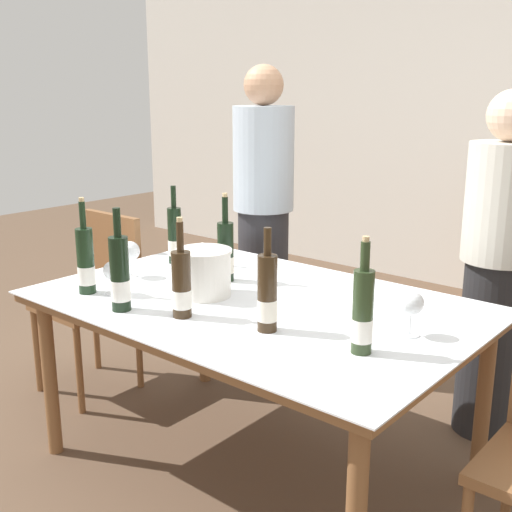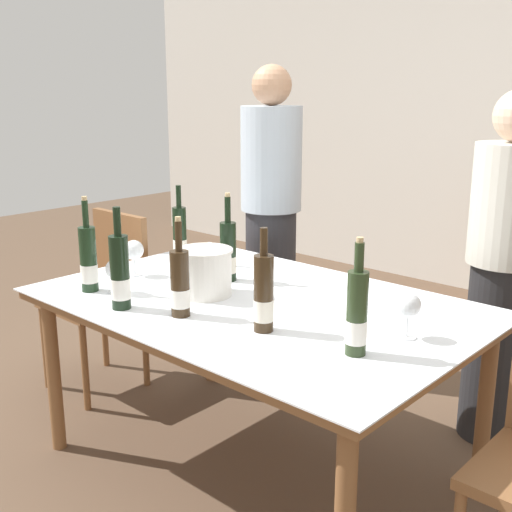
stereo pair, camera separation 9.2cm
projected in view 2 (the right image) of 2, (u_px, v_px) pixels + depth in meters
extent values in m
plane|color=brown|center=(256.00, 468.00, 2.69)|extent=(12.00, 12.00, 0.00)
cylinder|color=brown|center=(54.00, 375.00, 2.76)|extent=(0.06, 0.06, 0.70)
cylinder|color=brown|center=(210.00, 319.00, 3.42)|extent=(0.06, 0.06, 0.70)
cylinder|color=brown|center=(485.00, 412.00, 2.44)|extent=(0.06, 0.06, 0.70)
cube|color=brown|center=(256.00, 306.00, 2.50)|extent=(1.67, 1.09, 0.04)
cube|color=white|center=(256.00, 301.00, 2.50)|extent=(1.70, 1.12, 0.01)
cylinder|color=white|center=(205.00, 272.00, 2.55)|extent=(0.21, 0.21, 0.19)
cylinder|color=white|center=(204.00, 251.00, 2.52)|extent=(0.23, 0.23, 0.01)
cylinder|color=#332314|center=(264.00, 294.00, 2.16)|extent=(0.07, 0.07, 0.27)
cylinder|color=silver|center=(264.00, 310.00, 2.17)|extent=(0.07, 0.07, 0.07)
cylinder|color=#332314|center=(264.00, 242.00, 2.11)|extent=(0.03, 0.03, 0.09)
cylinder|color=black|center=(228.00, 252.00, 2.73)|extent=(0.07, 0.07, 0.25)
cylinder|color=silver|center=(228.00, 264.00, 2.75)|extent=(0.07, 0.07, 0.07)
cylinder|color=black|center=(228.00, 210.00, 2.69)|extent=(0.03, 0.03, 0.11)
cylinder|color=tan|center=(227.00, 195.00, 2.67)|extent=(0.02, 0.02, 0.02)
cylinder|color=#332314|center=(180.00, 284.00, 2.30)|extent=(0.07, 0.07, 0.24)
cylinder|color=white|center=(180.00, 298.00, 2.32)|extent=(0.07, 0.07, 0.07)
cylinder|color=#332314|center=(178.00, 236.00, 2.26)|extent=(0.03, 0.03, 0.11)
cylinder|color=tan|center=(178.00, 219.00, 2.24)|extent=(0.02, 0.02, 0.02)
cylinder|color=black|center=(88.00, 259.00, 2.59)|extent=(0.07, 0.07, 0.27)
cylinder|color=white|center=(89.00, 273.00, 2.60)|extent=(0.07, 0.07, 0.07)
cylinder|color=black|center=(85.00, 214.00, 2.54)|extent=(0.02, 0.02, 0.11)
cylinder|color=tan|center=(84.00, 198.00, 2.53)|extent=(0.02, 0.02, 0.02)
cylinder|color=black|center=(120.00, 273.00, 2.38)|extent=(0.07, 0.07, 0.28)
cylinder|color=white|center=(121.00, 288.00, 2.39)|extent=(0.07, 0.07, 0.08)
cylinder|color=black|center=(117.00, 221.00, 2.33)|extent=(0.03, 0.03, 0.11)
cylinder|color=#28381E|center=(357.00, 313.00, 1.96)|extent=(0.07, 0.07, 0.27)
cylinder|color=white|center=(356.00, 331.00, 1.98)|extent=(0.07, 0.07, 0.07)
cylinder|color=#28381E|center=(359.00, 257.00, 1.92)|extent=(0.03, 0.03, 0.09)
cylinder|color=tan|center=(360.00, 240.00, 1.90)|extent=(0.02, 0.02, 0.02)
cylinder|color=black|center=(180.00, 235.00, 3.02)|extent=(0.06, 0.06, 0.26)
cylinder|color=silver|center=(180.00, 247.00, 3.04)|extent=(0.07, 0.07, 0.07)
cylinder|color=black|center=(179.00, 196.00, 2.98)|extent=(0.02, 0.02, 0.10)
cylinder|color=white|center=(135.00, 275.00, 2.84)|extent=(0.06, 0.06, 0.00)
cylinder|color=white|center=(135.00, 265.00, 2.83)|extent=(0.01, 0.01, 0.08)
sphere|color=white|center=(134.00, 250.00, 2.81)|extent=(0.09, 0.09, 0.09)
cylinder|color=white|center=(116.00, 292.00, 2.60)|extent=(0.07, 0.07, 0.00)
cylinder|color=white|center=(116.00, 283.00, 2.59)|extent=(0.01, 0.01, 0.07)
sphere|color=white|center=(115.00, 269.00, 2.58)|extent=(0.08, 0.08, 0.08)
cylinder|color=white|center=(406.00, 337.00, 2.13)|extent=(0.07, 0.07, 0.00)
cylinder|color=white|center=(407.00, 325.00, 2.12)|extent=(0.01, 0.01, 0.08)
sphere|color=white|center=(408.00, 305.00, 2.10)|extent=(0.08, 0.08, 0.08)
cylinder|color=brown|center=(45.00, 347.00, 3.36)|extent=(0.03, 0.03, 0.45)
cylinder|color=brown|center=(85.00, 367.00, 3.12)|extent=(0.03, 0.03, 0.45)
cylinder|color=brown|center=(104.00, 328.00, 3.63)|extent=(0.03, 0.03, 0.45)
cylinder|color=brown|center=(145.00, 345.00, 3.39)|extent=(0.03, 0.03, 0.45)
cube|color=brown|center=(92.00, 303.00, 3.31)|extent=(0.42, 0.42, 0.04)
cube|color=brown|center=(121.00, 252.00, 3.39)|extent=(0.42, 0.04, 0.43)
cylinder|color=brown|center=(506.00, 497.00, 2.14)|extent=(0.03, 0.03, 0.44)
cylinder|color=#2D2D33|center=(271.00, 288.00, 3.62)|extent=(0.28, 0.28, 0.90)
cylinder|color=silver|center=(271.00, 159.00, 3.44)|extent=(0.33, 0.33, 0.55)
sphere|color=tan|center=(272.00, 85.00, 3.34)|extent=(0.21, 0.21, 0.21)
cylinder|color=#262628|center=(496.00, 351.00, 2.85)|extent=(0.28, 0.28, 0.81)
cylinder|color=beige|center=(511.00, 204.00, 2.68)|extent=(0.33, 0.33, 0.51)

